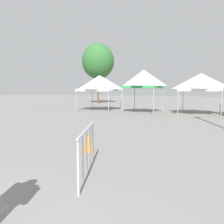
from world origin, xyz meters
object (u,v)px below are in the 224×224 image
at_px(canopy_tent_behind_right, 143,79).
at_px(canopy_tent_far_left, 201,82).
at_px(crowd_barrier_by_lift, 87,143).
at_px(canopy_tent_behind_center, 100,83).
at_px(traffic_cone_lot_center, 89,142).
at_px(tree_behind_tents_left, 98,61).

relative_size(canopy_tent_behind_right, canopy_tent_far_left, 1.11).
bearing_deg(crowd_barrier_by_lift, canopy_tent_behind_center, 118.86).
bearing_deg(traffic_cone_lot_center, tree_behind_tents_left, 119.52).
xyz_separation_m(canopy_tent_behind_center, canopy_tent_behind_right, (4.60, -0.58, 0.28)).
height_order(canopy_tent_behind_center, crowd_barrier_by_lift, canopy_tent_behind_center).
height_order(canopy_tent_behind_center, canopy_tent_behind_right, canopy_tent_behind_right).
relative_size(canopy_tent_far_left, traffic_cone_lot_center, 5.45).
relative_size(canopy_tent_behind_center, canopy_tent_behind_right, 1.01).
relative_size(canopy_tent_behind_right, crowd_barrier_by_lift, 1.87).
height_order(canopy_tent_behind_center, tree_behind_tents_left, tree_behind_tents_left).
distance_m(tree_behind_tents_left, crowd_barrier_by_lift, 28.02).
distance_m(crowd_barrier_by_lift, traffic_cone_lot_center, 2.05).
height_order(canopy_tent_far_left, tree_behind_tents_left, tree_behind_tents_left).
bearing_deg(canopy_tent_far_left, canopy_tent_behind_center, -177.93).
distance_m(canopy_tent_behind_center, tree_behind_tents_left, 11.31).
height_order(canopy_tent_far_left, crowd_barrier_by_lift, canopy_tent_far_left).
bearing_deg(canopy_tent_behind_right, canopy_tent_far_left, 11.45).
height_order(tree_behind_tents_left, traffic_cone_lot_center, tree_behind_tents_left).
bearing_deg(tree_behind_tents_left, traffic_cone_lot_center, -60.48).
bearing_deg(tree_behind_tents_left, canopy_tent_far_left, -31.46).
relative_size(canopy_tent_behind_center, tree_behind_tents_left, 0.43).
xyz_separation_m(tree_behind_tents_left, crowd_barrier_by_lift, (13.62, -23.92, -5.24)).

